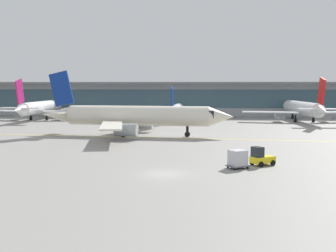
{
  "coord_description": "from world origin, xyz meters",
  "views": [
    {
      "loc": [
        3.9,
        -42.22,
        8.74
      ],
      "look_at": [
        -1.09,
        18.64,
        3.0
      ],
      "focal_mm": 46.61,
      "sensor_mm": 36.0,
      "label": 1
    }
  ],
  "objects_px": {
    "gate_airplane_2": "(176,110)",
    "baggage_tug": "(261,157)",
    "gate_airplane_3": "(303,109)",
    "taxiing_regional_jet": "(136,116)",
    "cargo_dolly_lead": "(238,158)",
    "gate_airplane_1": "(41,108)"
  },
  "relations": [
    {
      "from": "gate_airplane_2",
      "to": "baggage_tug",
      "type": "height_order",
      "value": "gate_airplane_2"
    },
    {
      "from": "gate_airplane_3",
      "to": "baggage_tug",
      "type": "xyz_separation_m",
      "value": [
        -17.35,
        -58.72,
        -2.25
      ]
    },
    {
      "from": "gate_airplane_1",
      "to": "gate_airplane_2",
      "type": "relative_size",
      "value": 1.2
    },
    {
      "from": "gate_airplane_1",
      "to": "cargo_dolly_lead",
      "type": "xyz_separation_m",
      "value": [
        44.66,
        -61.17,
        -2.01
      ]
    },
    {
      "from": "gate_airplane_3",
      "to": "taxiing_regional_jet",
      "type": "distance_m",
      "value": 47.73
    },
    {
      "from": "gate_airplane_2",
      "to": "taxiing_regional_jet",
      "type": "bearing_deg",
      "value": 172.95
    },
    {
      "from": "gate_airplane_3",
      "to": "cargo_dolly_lead",
      "type": "relative_size",
      "value": 11.99
    },
    {
      "from": "baggage_tug",
      "to": "cargo_dolly_lead",
      "type": "xyz_separation_m",
      "value": [
        -2.66,
        -1.81,
        0.16
      ]
    },
    {
      "from": "gate_airplane_1",
      "to": "taxiing_regional_jet",
      "type": "bearing_deg",
      "value": -137.75
    },
    {
      "from": "taxiing_regional_jet",
      "to": "gate_airplane_1",
      "type": "bearing_deg",
      "value": 137.18
    },
    {
      "from": "cargo_dolly_lead",
      "to": "gate_airplane_3",
      "type": "bearing_deg",
      "value": 37.54
    },
    {
      "from": "gate_airplane_3",
      "to": "baggage_tug",
      "type": "relative_size",
      "value": 10.76
    },
    {
      "from": "gate_airplane_1",
      "to": "baggage_tug",
      "type": "height_order",
      "value": "gate_airplane_1"
    },
    {
      "from": "gate_airplane_2",
      "to": "gate_airplane_3",
      "type": "bearing_deg",
      "value": -91.51
    },
    {
      "from": "gate_airplane_2",
      "to": "gate_airplane_3",
      "type": "height_order",
      "value": "gate_airplane_3"
    },
    {
      "from": "taxiing_regional_jet",
      "to": "gate_airplane_2",
      "type": "bearing_deg",
      "value": 87.06
    },
    {
      "from": "taxiing_regional_jet",
      "to": "cargo_dolly_lead",
      "type": "relative_size",
      "value": 12.96
    },
    {
      "from": "gate_airplane_1",
      "to": "baggage_tug",
      "type": "bearing_deg",
      "value": -141.07
    },
    {
      "from": "taxiing_regional_jet",
      "to": "gate_airplane_3",
      "type": "bearing_deg",
      "value": 47.56
    },
    {
      "from": "gate_airplane_3",
      "to": "gate_airplane_2",
      "type": "bearing_deg",
      "value": 82.65
    },
    {
      "from": "gate_airplane_1",
      "to": "gate_airplane_2",
      "type": "xyz_separation_m",
      "value": [
        34.21,
        0.8,
        -0.51
      ]
    },
    {
      "from": "gate_airplane_3",
      "to": "taxiing_regional_jet",
      "type": "relative_size",
      "value": 0.93
    }
  ]
}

